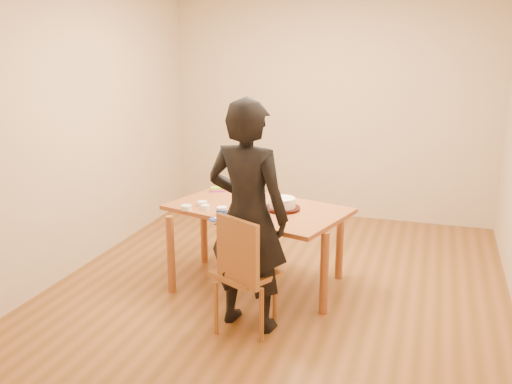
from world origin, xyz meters
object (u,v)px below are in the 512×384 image
(cake_plate, at_px, (282,208))
(cake, at_px, (283,203))
(person, at_px, (248,216))
(dining_table, at_px, (258,209))
(dining_chair, at_px, (246,273))

(cake_plate, distance_m, cake, 0.05)
(cake, distance_m, person, 0.73)
(dining_table, xyz_separation_m, person, (0.15, -0.73, 0.17))
(dining_table, relative_size, cake_plate, 4.87)
(dining_table, relative_size, person, 0.84)
(dining_chair, height_order, cake_plate, cake_plate)
(dining_chair, xyz_separation_m, cake_plate, (0.08, 0.76, 0.31))
(dining_chair, height_order, cake, cake)
(dining_table, bearing_deg, dining_chair, -62.86)
(cake, relative_size, person, 0.13)
(cake, xyz_separation_m, person, (-0.08, -0.72, 0.09))
(dining_chair, height_order, person, person)
(dining_table, distance_m, cake, 0.24)
(dining_chair, relative_size, cake_plate, 1.35)
(dining_chair, distance_m, person, 0.45)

